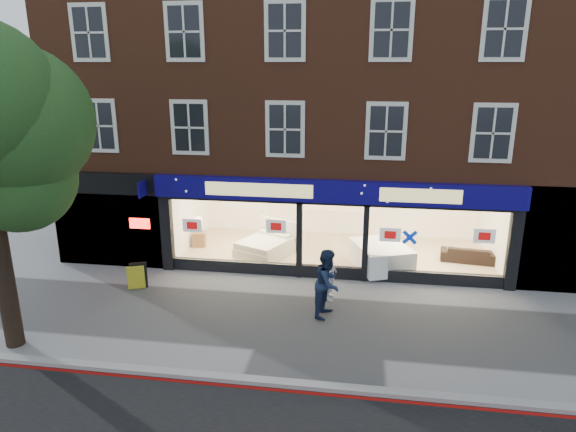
% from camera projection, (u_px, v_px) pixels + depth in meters
% --- Properties ---
extents(ground, '(120.00, 120.00, 0.00)m').
position_uv_depth(ground, '(323.00, 323.00, 13.80)').
color(ground, gray).
rests_on(ground, ground).
extents(kerb_line, '(60.00, 0.10, 0.01)m').
position_uv_depth(kerb_line, '(311.00, 393.00, 10.87)').
color(kerb_line, '#8C0A07').
rests_on(kerb_line, ground).
extents(kerb_stone, '(60.00, 0.25, 0.12)m').
position_uv_depth(kerb_stone, '(312.00, 386.00, 11.04)').
color(kerb_stone, gray).
rests_on(kerb_stone, ground).
extents(showroom_floor, '(11.00, 4.50, 0.10)m').
position_uv_depth(showroom_floor, '(335.00, 253.00, 18.76)').
color(showroom_floor, tan).
rests_on(showroom_floor, ground).
extents(building, '(19.00, 8.26, 10.30)m').
position_uv_depth(building, '(343.00, 64.00, 18.46)').
color(building, brown).
rests_on(building, ground).
extents(display_bed, '(2.22, 2.40, 1.08)m').
position_uv_depth(display_bed, '(267.00, 245.00, 18.52)').
color(display_bed, beige).
rests_on(display_bed, showroom_floor).
extents(bedside_table, '(0.52, 0.52, 0.55)m').
position_uv_depth(bedside_table, '(200.00, 239.00, 19.27)').
color(bedside_table, brown).
rests_on(bedside_table, showroom_floor).
extents(mattress_stack, '(2.24, 2.48, 0.80)m').
position_uv_depth(mattress_stack, '(381.00, 256.00, 17.22)').
color(mattress_stack, white).
rests_on(mattress_stack, showroom_floor).
extents(sofa, '(1.89, 0.94, 0.53)m').
position_uv_depth(sofa, '(468.00, 254.00, 17.79)').
color(sofa, black).
rests_on(sofa, showroom_floor).
extents(a_board, '(0.62, 0.52, 0.82)m').
position_uv_depth(a_board, '(137.00, 276.00, 15.80)').
color(a_board, gold).
rests_on(a_board, ground).
extents(pedestrian_grey, '(0.40, 0.59, 1.56)m').
position_uv_depth(pedestrian_grey, '(330.00, 274.00, 15.02)').
color(pedestrian_grey, '#B5B7BD').
rests_on(pedestrian_grey, ground).
extents(pedestrian_blue, '(0.96, 1.10, 1.91)m').
position_uv_depth(pedestrian_blue, '(328.00, 283.00, 14.00)').
color(pedestrian_blue, '#172240').
rests_on(pedestrian_blue, ground).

